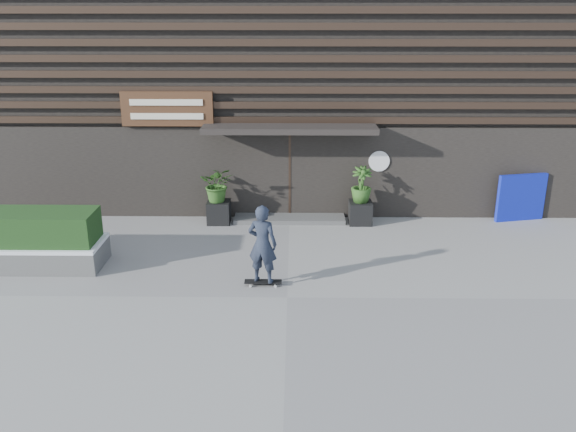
{
  "coord_description": "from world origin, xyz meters",
  "views": [
    {
      "loc": [
        0.15,
        -10.84,
        5.54
      ],
      "look_at": [
        -0.01,
        1.82,
        1.1
      ],
      "focal_mm": 37.48,
      "sensor_mm": 36.0,
      "label": 1
    }
  ],
  "objects_px": {
    "planter_pot_left": "(219,212)",
    "skateboarder": "(262,244)",
    "raised_bed": "(25,255)",
    "blue_tarp": "(521,198)",
    "planter_pot_right": "(360,213)"
  },
  "relations": [
    {
      "from": "raised_bed",
      "to": "blue_tarp",
      "type": "distance_m",
      "value": 12.59
    },
    {
      "from": "raised_bed",
      "to": "skateboarder",
      "type": "xyz_separation_m",
      "value": [
        5.4,
        -0.95,
        0.67
      ]
    },
    {
      "from": "planter_pot_right",
      "to": "planter_pot_left",
      "type": "bearing_deg",
      "value": 180.0
    },
    {
      "from": "raised_bed",
      "to": "skateboarder",
      "type": "bearing_deg",
      "value": -10.03
    },
    {
      "from": "blue_tarp",
      "to": "planter_pot_left",
      "type": "bearing_deg",
      "value": 169.53
    },
    {
      "from": "planter_pot_left",
      "to": "blue_tarp",
      "type": "xyz_separation_m",
      "value": [
        8.16,
        0.3,
        0.35
      ]
    },
    {
      "from": "planter_pot_left",
      "to": "raised_bed",
      "type": "height_order",
      "value": "planter_pot_left"
    },
    {
      "from": "planter_pot_right",
      "to": "raised_bed",
      "type": "bearing_deg",
      "value": -159.69
    },
    {
      "from": "planter_pot_right",
      "to": "skateboarder",
      "type": "xyz_separation_m",
      "value": [
        -2.41,
        -3.85,
        0.62
      ]
    },
    {
      "from": "planter_pot_right",
      "to": "skateboarder",
      "type": "bearing_deg",
      "value": -122.13
    },
    {
      "from": "planter_pot_right",
      "to": "raised_bed",
      "type": "height_order",
      "value": "planter_pot_right"
    },
    {
      "from": "raised_bed",
      "to": "skateboarder",
      "type": "relative_size",
      "value": 1.98
    },
    {
      "from": "planter_pot_left",
      "to": "raised_bed",
      "type": "xyz_separation_m",
      "value": [
        -4.01,
        -2.89,
        -0.05
      ]
    },
    {
      "from": "skateboarder",
      "to": "planter_pot_right",
      "type": "bearing_deg",
      "value": 57.87
    },
    {
      "from": "planter_pot_left",
      "to": "skateboarder",
      "type": "xyz_separation_m",
      "value": [
        1.39,
        -3.85,
        0.62
      ]
    }
  ]
}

